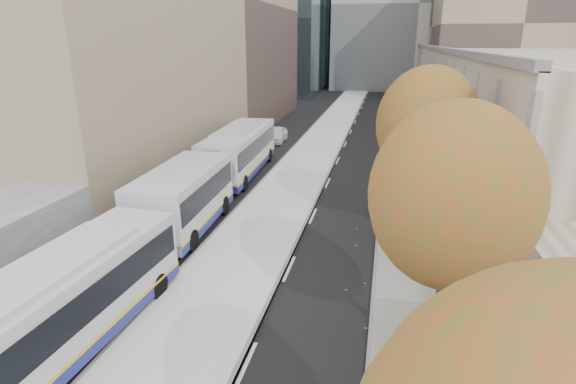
# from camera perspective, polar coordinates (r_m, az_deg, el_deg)

# --- Properties ---
(bus_platform) EXTENTS (4.25, 150.00, 0.15)m
(bus_platform) POSITION_cam_1_polar(r_m,az_deg,el_deg) (34.78, 2.50, 3.91)
(bus_platform) COLOR silver
(bus_platform) RESTS_ON ground
(sidewalk) EXTENTS (4.75, 150.00, 0.08)m
(sidewalk) POSITION_cam_1_polar(r_m,az_deg,el_deg) (34.39, 15.76, 2.99)
(sidewalk) COLOR gray
(sidewalk) RESTS_ON ground
(building_tan) EXTENTS (18.00, 92.00, 8.00)m
(building_tan) POSITION_cam_1_polar(r_m,az_deg,el_deg) (63.82, 25.32, 12.52)
(building_tan) COLOR gray
(building_tan) RESTS_ON ground
(building_far_block) EXTENTS (30.00, 18.00, 30.00)m
(building_far_block) POSITION_cam_1_polar(r_m,az_deg,el_deg) (94.43, 16.02, 21.70)
(building_far_block) COLOR #ACA39E
(building_far_block) RESTS_ON ground
(bus_shelter) EXTENTS (1.90, 4.40, 2.53)m
(bus_shelter) POSITION_cam_1_polar(r_m,az_deg,el_deg) (11.96, 30.21, -18.52)
(bus_shelter) COLOR #383A3F
(bus_shelter) RESTS_ON sidewalk
(tree_c) EXTENTS (4.20, 4.20, 7.28)m
(tree_c) POSITION_cam_1_polar(r_m,az_deg,el_deg) (11.87, 20.24, -0.57)
(tree_c) COLOR black
(tree_c) RESTS_ON sidewalk
(tree_d) EXTENTS (4.40, 4.40, 7.60)m
(tree_d) POSITION_cam_1_polar(r_m,az_deg,el_deg) (20.52, 17.28, 8.13)
(tree_d) COLOR black
(tree_d) RESTS_ON sidewalk
(bus_far) EXTENTS (3.47, 18.78, 3.11)m
(bus_far) POSITION_cam_1_polar(r_m,az_deg,el_deg) (27.48, -8.57, 3.22)
(bus_far) COLOR silver
(bus_far) RESTS_ON ground
(distant_car) EXTENTS (1.81, 4.15, 1.39)m
(distant_car) POSITION_cam_1_polar(r_m,az_deg,el_deg) (41.77, -1.50, 7.31)
(distant_car) COLOR white
(distant_car) RESTS_ON ground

